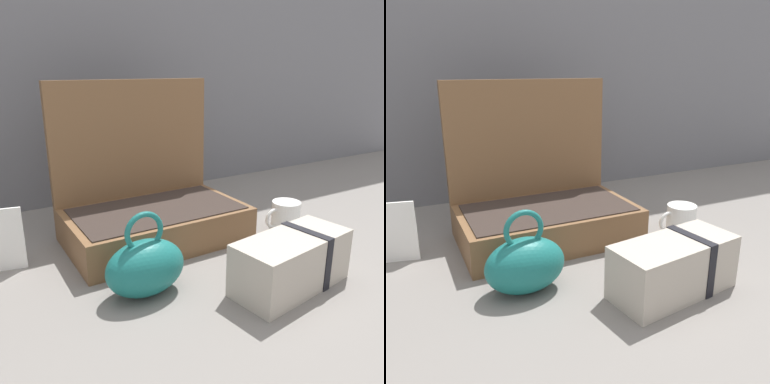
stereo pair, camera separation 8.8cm
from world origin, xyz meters
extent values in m
plane|color=slate|center=(0.00, 0.00, 0.00)|extent=(6.00, 6.00, 0.00)
cube|color=brown|center=(-0.03, 0.13, 0.04)|extent=(0.45, 0.26, 0.09)
cube|color=#332823|center=(-0.03, 0.13, 0.09)|extent=(0.41, 0.23, 0.00)
cube|color=brown|center=(-0.03, 0.27, 0.20)|extent=(0.45, 0.02, 0.41)
ellipsoid|color=#196B66|center=(-0.17, -0.09, 0.06)|extent=(0.17, 0.11, 0.12)
torus|color=#196B66|center=(-0.17, -0.09, 0.13)|extent=(0.08, 0.01, 0.08)
cube|color=#B2A899|center=(0.10, -0.22, 0.06)|extent=(0.27, 0.15, 0.11)
cube|color=black|center=(0.15, -0.21, 0.06)|extent=(0.04, 0.12, 0.12)
cylinder|color=white|center=(0.31, 0.02, 0.04)|extent=(0.08, 0.08, 0.08)
torus|color=white|center=(0.27, 0.02, 0.04)|extent=(0.06, 0.01, 0.06)
camera|label=1|loc=(-0.45, -0.74, 0.44)|focal=37.15mm
camera|label=2|loc=(-0.38, -0.78, 0.44)|focal=37.15mm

